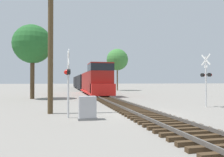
{
  "coord_description": "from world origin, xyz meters",
  "views": [
    {
      "loc": [
        -4.76,
        -13.21,
        2.06
      ],
      "look_at": [
        -0.05,
        8.16,
        2.37
      ],
      "focal_mm": 35.0,
      "sensor_mm": 36.0,
      "label": 1
    }
  ],
  "objects_px": {
    "crossing_signal_near": "(68,76)",
    "utility_pole": "(51,40)",
    "crossing_signal_far": "(206,77)",
    "tree_far_right": "(33,44)",
    "relay_cabinet": "(87,108)",
    "tree_mid_background": "(117,60)",
    "freight_train": "(85,82)"
  },
  "relations": [
    {
      "from": "crossing_signal_far",
      "to": "tree_far_right",
      "type": "relative_size",
      "value": 0.48
    },
    {
      "from": "tree_far_right",
      "to": "tree_mid_background",
      "type": "distance_m",
      "value": 26.86
    },
    {
      "from": "utility_pole",
      "to": "crossing_signal_far",
      "type": "bearing_deg",
      "value": 4.97
    },
    {
      "from": "relay_cabinet",
      "to": "tree_far_right",
      "type": "relative_size",
      "value": 0.14
    },
    {
      "from": "relay_cabinet",
      "to": "utility_pole",
      "type": "bearing_deg",
      "value": 127.61
    },
    {
      "from": "tree_mid_background",
      "to": "freight_train",
      "type": "bearing_deg",
      "value": 160.15
    },
    {
      "from": "crossing_signal_near",
      "to": "tree_mid_background",
      "type": "relative_size",
      "value": 0.4
    },
    {
      "from": "crossing_signal_near",
      "to": "crossing_signal_far",
      "type": "xyz_separation_m",
      "value": [
        11.05,
        2.96,
        0.05
      ]
    },
    {
      "from": "crossing_signal_near",
      "to": "utility_pole",
      "type": "relative_size",
      "value": 0.42
    },
    {
      "from": "freight_train",
      "to": "relay_cabinet",
      "type": "distance_m",
      "value": 40.13
    },
    {
      "from": "freight_train",
      "to": "crossing_signal_far",
      "type": "relative_size",
      "value": 12.48
    },
    {
      "from": "tree_mid_background",
      "to": "utility_pole",
      "type": "bearing_deg",
      "value": -110.54
    },
    {
      "from": "crossing_signal_far",
      "to": "utility_pole",
      "type": "relative_size",
      "value": 0.46
    },
    {
      "from": "tree_mid_background",
      "to": "crossing_signal_far",
      "type": "bearing_deg",
      "value": -91.45
    },
    {
      "from": "freight_train",
      "to": "relay_cabinet",
      "type": "xyz_separation_m",
      "value": [
        -3.52,
        -39.95,
        -1.3
      ]
    },
    {
      "from": "crossing_signal_near",
      "to": "utility_pole",
      "type": "bearing_deg",
      "value": -153.55
    },
    {
      "from": "crossing_signal_near",
      "to": "utility_pole",
      "type": "height_order",
      "value": "utility_pole"
    },
    {
      "from": "crossing_signal_near",
      "to": "tree_far_right",
      "type": "bearing_deg",
      "value": -167.83
    },
    {
      "from": "freight_train",
      "to": "tree_far_right",
      "type": "distance_m",
      "value": 26.19
    },
    {
      "from": "relay_cabinet",
      "to": "crossing_signal_far",
      "type": "bearing_deg",
      "value": 20.64
    },
    {
      "from": "crossing_signal_near",
      "to": "tree_mid_background",
      "type": "xyz_separation_m",
      "value": [
        11.9,
        36.49,
        4.75
      ]
    },
    {
      "from": "crossing_signal_far",
      "to": "utility_pole",
      "type": "xyz_separation_m",
      "value": [
        -12.11,
        -1.05,
        2.29
      ]
    },
    {
      "from": "tree_mid_background",
      "to": "tree_far_right",
      "type": "bearing_deg",
      "value": -126.01
    },
    {
      "from": "crossing_signal_far",
      "to": "freight_train",
      "type": "bearing_deg",
      "value": -1.51
    },
    {
      "from": "utility_pole",
      "to": "tree_mid_background",
      "type": "height_order",
      "value": "tree_mid_background"
    },
    {
      "from": "freight_train",
      "to": "crossing_signal_near",
      "type": "xyz_separation_m",
      "value": [
        -4.56,
        -39.14,
        0.48
      ]
    },
    {
      "from": "utility_pole",
      "to": "tree_far_right",
      "type": "distance_m",
      "value": 13.29
    },
    {
      "from": "relay_cabinet",
      "to": "tree_mid_background",
      "type": "bearing_deg",
      "value": 73.76
    },
    {
      "from": "relay_cabinet",
      "to": "tree_mid_background",
      "type": "distance_m",
      "value": 39.4
    },
    {
      "from": "crossing_signal_far",
      "to": "relay_cabinet",
      "type": "bearing_deg",
      "value": 98.96
    },
    {
      "from": "tree_far_right",
      "to": "utility_pole",
      "type": "bearing_deg",
      "value": -77.6
    },
    {
      "from": "crossing_signal_near",
      "to": "crossing_signal_far",
      "type": "height_order",
      "value": "crossing_signal_far"
    }
  ]
}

